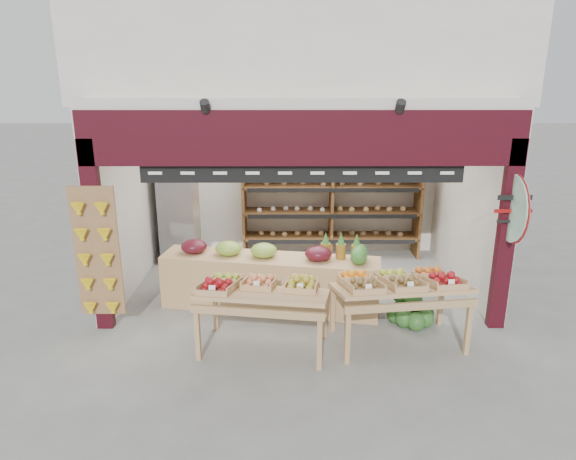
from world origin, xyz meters
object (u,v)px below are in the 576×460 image
(back_shelving, at_px, (332,193))
(cardboard_stack, at_px, (206,271))
(refrigerator, at_px, (179,209))
(mid_counter, at_px, (269,280))
(display_table_left, at_px, (256,290))
(watermelon_pile, at_px, (411,311))
(display_table_right, at_px, (400,284))

(back_shelving, bearing_deg, cardboard_stack, -146.09)
(refrigerator, height_order, mid_counter, refrigerator)
(back_shelving, distance_m, display_table_left, 3.74)
(display_table_left, xyz_separation_m, watermelon_pile, (2.17, 0.63, -0.61))
(back_shelving, relative_size, cardboard_stack, 3.49)
(cardboard_stack, bearing_deg, back_shelving, 33.91)
(refrigerator, bearing_deg, display_table_right, -53.69)
(display_table_right, bearing_deg, watermelon_pile, 60.29)
(cardboard_stack, bearing_deg, watermelon_pile, -23.80)
(mid_counter, height_order, display_table_left, display_table_left)
(cardboard_stack, bearing_deg, display_table_right, -34.67)
(cardboard_stack, height_order, mid_counter, mid_counter)
(watermelon_pile, bearing_deg, refrigerator, 144.07)
(mid_counter, bearing_deg, cardboard_stack, 141.61)
(display_table_right, height_order, watermelon_pile, display_table_right)
(watermelon_pile, bearing_deg, display_table_right, -119.71)
(refrigerator, xyz_separation_m, cardboard_stack, (0.68, -1.38, -0.73))
(cardboard_stack, relative_size, display_table_left, 0.56)
(back_shelving, height_order, mid_counter, back_shelving)
(mid_counter, bearing_deg, refrigerator, 128.28)
(display_table_left, xyz_separation_m, display_table_right, (1.85, 0.07, 0.05))
(mid_counter, height_order, display_table_right, display_table_right)
(mid_counter, height_order, watermelon_pile, mid_counter)
(cardboard_stack, height_order, watermelon_pile, cardboard_stack)
(refrigerator, xyz_separation_m, mid_counter, (1.77, -2.25, -0.53))
(mid_counter, xyz_separation_m, display_table_right, (1.72, -1.08, 0.39))
(refrigerator, height_order, display_table_left, refrigerator)
(refrigerator, distance_m, display_table_right, 4.83)
(refrigerator, relative_size, display_table_left, 1.12)
(display_table_left, distance_m, display_table_right, 1.86)
(back_shelving, distance_m, mid_counter, 2.72)
(refrigerator, distance_m, mid_counter, 2.91)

